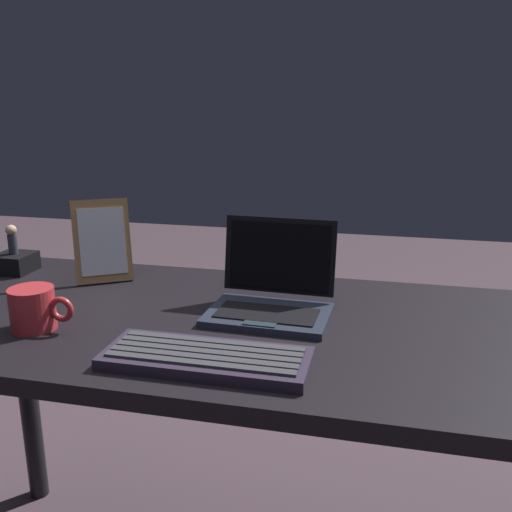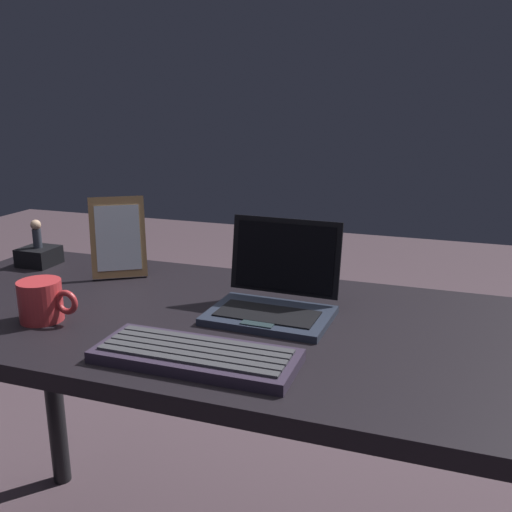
% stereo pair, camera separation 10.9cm
% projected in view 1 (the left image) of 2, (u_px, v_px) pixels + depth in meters
% --- Properties ---
extents(desk, '(1.54, 0.65, 0.75)m').
position_uv_depth(desk, '(238.00, 361.00, 1.17)').
color(desk, black).
rests_on(desk, ground).
extents(laptop_front, '(0.25, 0.21, 0.19)m').
position_uv_depth(laptop_front, '(272.00, 296.00, 1.17)').
color(laptop_front, '#222938').
rests_on(laptop_front, desk).
extents(external_keyboard, '(0.35, 0.14, 0.02)m').
position_uv_depth(external_keyboard, '(207.00, 358.00, 0.95)').
color(external_keyboard, '#2F2537').
rests_on(external_keyboard, desk).
extents(photo_frame, '(0.14, 0.12, 0.20)m').
position_uv_depth(photo_frame, '(102.00, 241.00, 1.36)').
color(photo_frame, olive).
rests_on(photo_frame, desk).
extents(figurine_stand, '(0.09, 0.09, 0.05)m').
position_uv_depth(figurine_stand, '(15.00, 263.00, 1.46)').
color(figurine_stand, black).
rests_on(figurine_stand, desk).
extents(figurine, '(0.03, 0.03, 0.08)m').
position_uv_depth(figurine, '(12.00, 238.00, 1.44)').
color(figurine, '#2C303B').
rests_on(figurine, figurine_stand).
extents(coffee_mug, '(0.13, 0.09, 0.08)m').
position_uv_depth(coffee_mug, '(34.00, 309.00, 1.09)').
color(coffee_mug, '#B62E32').
rests_on(coffee_mug, desk).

